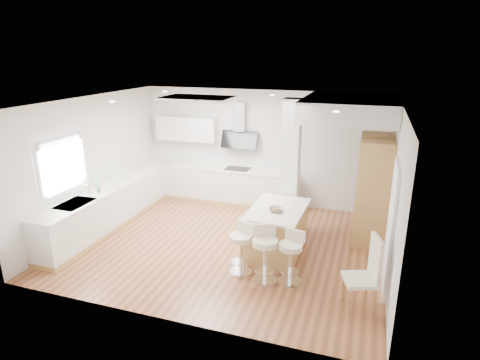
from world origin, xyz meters
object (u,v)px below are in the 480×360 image
at_px(peninsula, 277,230).
at_px(bar_stool_a, 241,246).
at_px(bar_stool_b, 265,251).
at_px(bar_stool_c, 291,255).
at_px(dining_chair, 367,271).

bearing_deg(peninsula, bar_stool_a, -112.18).
relative_size(peninsula, bar_stool_a, 1.66).
height_order(bar_stool_b, bar_stool_c, bar_stool_b).
distance_m(peninsula, bar_stool_b, 1.06).
bearing_deg(bar_stool_b, bar_stool_c, -8.21).
xyz_separation_m(bar_stool_b, dining_chair, (1.61, -0.25, 0.08)).
bearing_deg(bar_stool_a, bar_stool_b, 2.65).
xyz_separation_m(bar_stool_a, bar_stool_b, (0.45, -0.13, 0.04)).
bearing_deg(bar_stool_b, peninsula, 72.14).
distance_m(peninsula, bar_stool_c, 1.07).
relative_size(peninsula, bar_stool_c, 1.66).
height_order(peninsula, bar_stool_c, peninsula).
distance_m(bar_stool_a, bar_stool_c, 0.87).
distance_m(bar_stool_a, dining_chair, 2.10).
bearing_deg(bar_stool_c, bar_stool_a, -168.33).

